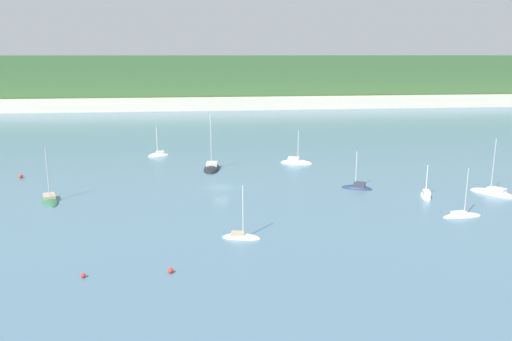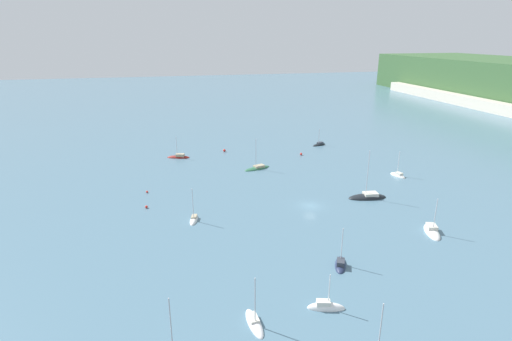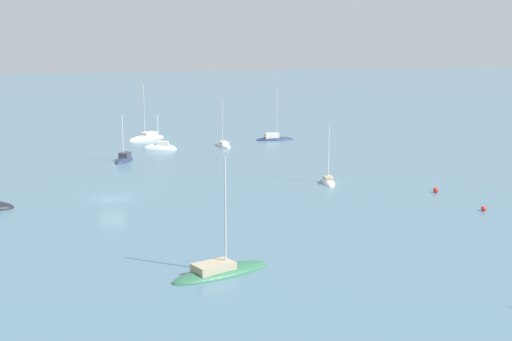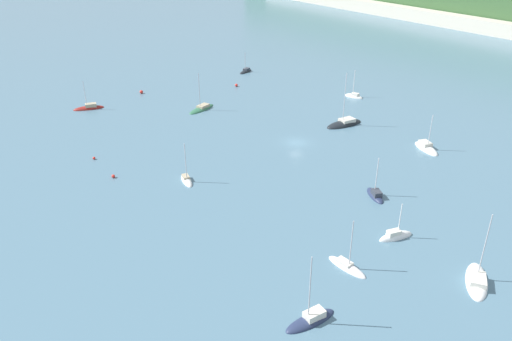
# 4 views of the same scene
# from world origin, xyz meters

# --- Properties ---
(ground_plane) EXTENTS (600.00, 600.00, 0.00)m
(ground_plane) POSITION_xyz_m (0.00, 0.00, 0.00)
(ground_plane) COLOR slate
(sailboat_0) EXTENTS (5.05, 2.87, 7.56)m
(sailboat_0) POSITION_xyz_m (-12.71, 29.28, 0.10)
(sailboat_0) COLOR white
(sailboat_0) RESTS_ON ground_plane
(sailboat_2) EXTENTS (7.17, 4.64, 7.78)m
(sailboat_2) POSITION_xyz_m (16.92, 17.82, 0.12)
(sailboat_2) COLOR white
(sailboat_2) RESTS_ON ground_plane
(sailboat_3) EXTENTS (4.05, 9.09, 12.19)m
(sailboat_3) POSITION_xyz_m (-1.13, 14.30, 0.10)
(sailboat_3) COLOR black
(sailboat_3) RESTS_ON ground_plane
(sailboat_4) EXTENTS (3.95, 7.15, 7.27)m
(sailboat_4) POSITION_xyz_m (-43.06, -25.76, 0.12)
(sailboat_4) COLOR maroon
(sailboat_4) RESTS_ON ground_plane
(sailboat_5) EXTENTS (5.10, 2.62, 7.55)m
(sailboat_5) POSITION_xyz_m (1.25, -25.15, 0.10)
(sailboat_5) COLOR white
(sailboat_5) RESTS_ON ground_plane
(sailboat_6) EXTENTS (5.97, 2.05, 7.62)m
(sailboat_6) POSITION_xyz_m (33.43, -20.34, 0.09)
(sailboat_6) COLOR silver
(sailboat_6) RESTS_ON ground_plane
(sailboat_7) EXTENTS (2.81, 5.35, 6.20)m
(sailboat_7) POSITION_xyz_m (32.78, -10.22, 0.10)
(sailboat_7) COLOR white
(sailboat_7) RESTS_ON ground_plane
(sailboat_9) EXTENTS (5.46, 3.88, 7.11)m
(sailboat_9) POSITION_xyz_m (23.39, -3.73, 0.14)
(sailboat_9) COLOR #232D4C
(sailboat_9) RESTS_ON ground_plane
(sailboat_10) EXTENTS (5.03, 8.41, 9.12)m
(sailboat_10) POSITION_xyz_m (-27.35, -5.13, 0.10)
(sailboat_10) COLOR #2D6647
(sailboat_10) RESTS_ON ground_plane
(sailboat_11) EXTENTS (3.80, 5.78, 6.24)m
(sailboat_11) POSITION_xyz_m (-46.77, 21.05, 0.11)
(sailboat_11) COLOR black
(sailboat_11) RESTS_ON ground_plane
(mooring_buoy_0) EXTENTS (0.74, 0.74, 0.74)m
(mooring_buoy_0) POSITION_xyz_m (-36.94, 11.10, 0.37)
(mooring_buoy_0) COLOR red
(mooring_buoy_0) RESTS_ON ground_plane
(mooring_buoy_1) EXTENTS (0.84, 0.84, 0.84)m
(mooring_buoy_1) POSITION_xyz_m (-46.27, -11.28, 0.42)
(mooring_buoy_1) COLOR red
(mooring_buoy_1) RESTS_ON ground_plane
(mooring_buoy_2) EXTENTS (0.50, 0.50, 0.50)m
(mooring_buoy_2) POSITION_xyz_m (-16.08, -34.54, 0.25)
(mooring_buoy_2) COLOR red
(mooring_buoy_2) RESTS_ON ground_plane
(mooring_buoy_3) EXTENTS (0.59, 0.59, 0.59)m
(mooring_buoy_3) POSITION_xyz_m (-7.11, -34.50, 0.30)
(mooring_buoy_3) COLOR red
(mooring_buoy_3) RESTS_ON ground_plane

